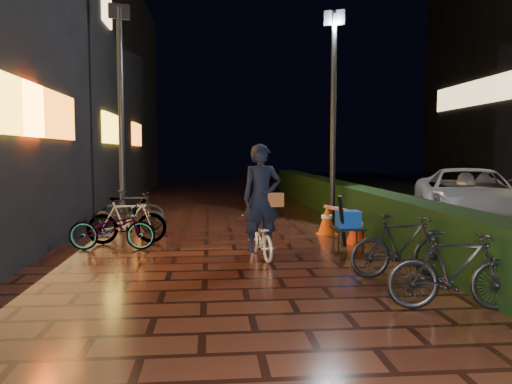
{
  "coord_description": "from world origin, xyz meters",
  "views": [
    {
      "loc": [
        -0.46,
        -6.76,
        1.89
      ],
      "look_at": [
        0.44,
        3.05,
        1.1
      ],
      "focal_mm": 35.0,
      "sensor_mm": 36.0,
      "label": 1
    }
  ],
  "objects": [
    {
      "name": "ground",
      "position": [
        0.0,
        0.0,
        0.0
      ],
      "size": [
        80.0,
        80.0,
        0.0
      ],
      "primitive_type": "plane",
      "color": "#381911",
      "rests_on": "ground"
    },
    {
      "name": "hedge",
      "position": [
        3.3,
        8.0,
        0.5
      ],
      "size": [
        0.7,
        20.0,
        1.0
      ],
      "primitive_type": "cube",
      "color": "black",
      "rests_on": "ground"
    },
    {
      "name": "traffic_barrier",
      "position": [
        2.36,
        3.78,
        0.34
      ],
      "size": [
        0.79,
        1.68,
        0.68
      ],
      "color": "red",
      "rests_on": "ground"
    },
    {
      "name": "cyclist",
      "position": [
        0.43,
        1.99,
        0.75
      ],
      "size": [
        0.77,
        1.48,
        2.03
      ],
      "color": "white",
      "rests_on": "ground"
    },
    {
      "name": "parked_bikes_storefront",
      "position": [
        -2.32,
        4.2,
        0.46
      ],
      "size": [
        1.84,
        3.22,
        0.96
      ],
      "color": "black",
      "rests_on": "ground"
    },
    {
      "name": "lamp_post_hedge",
      "position": [
        2.62,
        5.62,
        2.96
      ],
      "size": [
        0.51,
        0.26,
        5.38
      ],
      "color": "black",
      "rests_on": "ground"
    },
    {
      "name": "lamp_post_sf",
      "position": [
        -2.72,
        6.32,
        3.08
      ],
      "size": [
        0.53,
        0.23,
        5.6
      ],
      "color": "black",
      "rests_on": "ground"
    },
    {
      "name": "cart_assembly",
      "position": [
        2.15,
        2.52,
        0.56
      ],
      "size": [
        0.6,
        0.6,
        1.1
      ],
      "color": "black",
      "rests_on": "ground"
    },
    {
      "name": "van",
      "position": [
        6.14,
        5.47,
        0.74
      ],
      "size": [
        4.09,
        5.79,
        1.47
      ],
      "primitive_type": "imported",
      "rotation": [
        0.0,
        0.0,
        -0.35
      ],
      "color": "#A7A7AB",
      "rests_on": "ground"
    },
    {
      "name": "parked_bikes_hedge",
      "position": [
        2.42,
        -0.37,
        0.48
      ],
      "size": [
        1.68,
        2.14,
        0.96
      ],
      "color": "black",
      "rests_on": "ground"
    }
  ]
}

